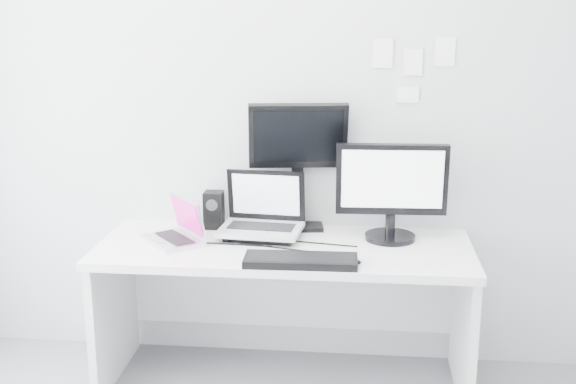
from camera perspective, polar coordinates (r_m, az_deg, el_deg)
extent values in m
plane|color=#B8BABD|center=(3.72, 0.27, 6.64)|extent=(3.60, 0.00, 3.60)
cube|color=white|center=(3.65, -0.28, -9.61)|extent=(1.80, 0.70, 0.73)
cube|color=silver|center=(3.58, -9.07, -2.14)|extent=(0.37, 0.38, 0.23)
cube|color=black|center=(3.79, -5.80, -1.39)|extent=(0.13, 0.13, 0.19)
cube|color=#AFB2B6|center=(3.58, -2.17, -1.10)|extent=(0.42, 0.34, 0.33)
cube|color=black|center=(3.71, 0.77, 2.17)|extent=(0.51, 0.24, 0.67)
cube|color=black|center=(3.58, 8.08, 0.10)|extent=(0.55, 0.27, 0.50)
cube|color=black|center=(3.27, 1.00, -5.36)|extent=(0.51, 0.19, 0.03)
ellipsoid|color=black|center=(3.26, 4.90, -5.48)|extent=(0.10, 0.07, 0.03)
cube|color=white|center=(3.67, 7.39, 10.66)|extent=(0.10, 0.00, 0.14)
cube|color=white|center=(3.68, 9.74, 9.96)|extent=(0.09, 0.00, 0.13)
cube|color=white|center=(3.69, 12.13, 10.64)|extent=(0.10, 0.00, 0.14)
cube|color=white|center=(3.70, 9.32, 7.50)|extent=(0.11, 0.00, 0.08)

